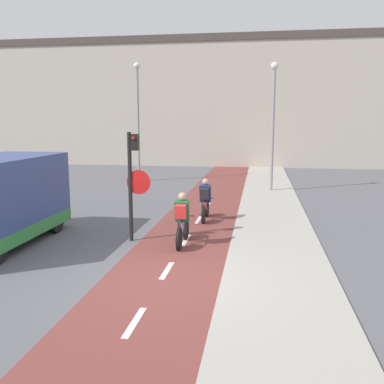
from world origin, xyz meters
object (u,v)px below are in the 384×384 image
object	(u,v)px
traffic_light_pole	(133,174)
cyclist_near	(182,220)
street_lamp_sidewalk	(273,112)
cyclist_far	(205,200)
street_lamp_far	(138,109)

from	to	relation	value
traffic_light_pole	cyclist_near	world-z (taller)	traffic_light_pole
street_lamp_sidewalk	cyclist_far	size ratio (longest dim) A/B	3.71
traffic_light_pole	street_lamp_far	xyz separation A→B (m)	(-3.18, 11.64, 2.06)
traffic_light_pole	street_lamp_sidewalk	world-z (taller)	street_lamp_sidewalk
cyclist_near	cyclist_far	bearing A→B (deg)	85.41
traffic_light_pole	cyclist_far	distance (m)	3.40
street_lamp_far	cyclist_near	xyz separation A→B (m)	(4.59, -11.89, -3.23)
traffic_light_pole	street_lamp_far	bearing A→B (deg)	105.29
cyclist_near	traffic_light_pole	bearing A→B (deg)	169.93
traffic_light_pole	cyclist_near	xyz separation A→B (m)	(1.40, -0.25, -1.17)
traffic_light_pole	street_lamp_sidewalk	bearing A→B (deg)	66.80
street_lamp_far	cyclist_far	size ratio (longest dim) A/B	3.99
cyclist_near	street_lamp_far	bearing A→B (deg)	111.09
cyclist_near	cyclist_far	world-z (taller)	cyclist_near
traffic_light_pole	cyclist_far	size ratio (longest dim) A/B	1.88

